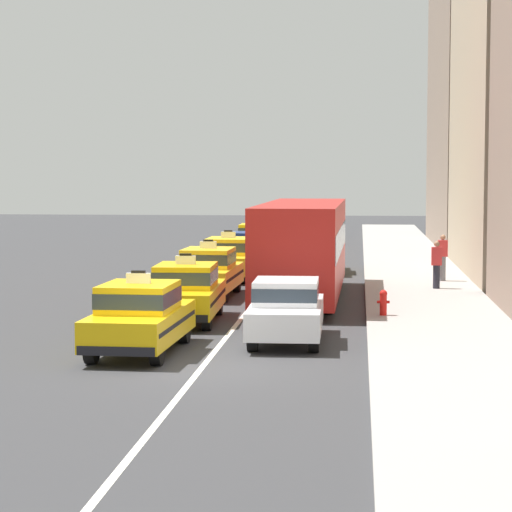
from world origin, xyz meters
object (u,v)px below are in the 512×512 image
Objects in this scene: sedan_right_nearest at (286,309)px; pedestrian_mid_block at (442,258)px; bus_right_second at (303,245)px; pedestrian_near_crosswalk at (437,264)px; taxi_left_fourth at (229,258)px; fire_hydrant at (383,301)px; taxi_left_sixth at (257,240)px; taxi_left_second at (186,292)px; taxi_left_nearest at (140,316)px; taxi_left_third at (209,271)px; sedan_left_fifth at (246,249)px; taxi_right_third at (319,252)px.

pedestrian_mid_block is (4.90, 14.04, 0.18)m from sedan_right_nearest.
bus_right_second is 6.73× the size of pedestrian_near_crosswalk.
taxi_left_fourth reaches higher than fire_hydrant.
taxi_left_sixth reaches higher than pedestrian_mid_block.
taxi_left_sixth is 2.64× the size of pedestrian_mid_block.
fire_hydrant is at bearing 9.95° from taxi_left_second.
taxi_left_fourth is 2.75× the size of pedestrian_near_crosswalk.
bus_right_second reaches higher than taxi_left_fourth.
sedan_right_nearest is at bearing 30.12° from taxi_left_nearest.
fire_hydrant is at bearing -75.21° from taxi_left_sixth.
sedan_right_nearest is (3.28, -9.34, -0.03)m from taxi_left_third.
pedestrian_near_crosswalk is at bearing 74.38° from fire_hydrant.
sedan_right_nearest is at bearing -81.08° from sedan_left_fifth.
taxi_right_third is 6.31× the size of fire_hydrant.
taxi_left_third is 1.06× the size of sedan_right_nearest.
sedan_right_nearest is at bearing -120.76° from fire_hydrant.
taxi_left_third reaches higher than sedan_right_nearest.
bus_right_second is (2.99, 5.54, 0.94)m from taxi_left_second.
sedan_left_fifth is 2.59× the size of pedestrian_near_crosswalk.
bus_right_second reaches higher than taxi_left_second.
sedan_right_nearest is at bearing -111.59° from pedestrian_near_crosswalk.
taxi_left_fourth is 2.64× the size of pedestrian_mid_block.
pedestrian_near_crosswalk reaches higher than fire_hydrant.
bus_right_second is at bearing -90.84° from taxi_right_third.
fire_hydrant is at bearing -61.95° from taxi_left_fourth.
taxi_left_fourth is at bearing 90.29° from taxi_left_third.
taxi_left_second is at bearing -87.81° from taxi_left_third.
taxi_left_second is 11.11m from pedestrian_near_crosswalk.
pedestrian_mid_block is (4.96, 5.29, -0.80)m from bus_right_second.
pedestrian_near_crosswalk is at bearing 14.61° from taxi_left_third.
sedan_right_nearest is at bearing -109.24° from pedestrian_mid_block.
taxi_right_third is (3.39, 20.42, 0.00)m from taxi_left_nearest.
fire_hydrant is at bearing -103.75° from pedestrian_mid_block.
taxi_left_sixth is at bearing 117.97° from pedestrian_near_crosswalk.
taxi_left_third is 11.02m from sedan_left_fifth.
sedan_left_fifth is at bearing 90.50° from taxi_left_second.
sedan_left_fifth is at bearing 150.55° from taxi_right_third.
bus_right_second is (3.24, 10.67, 0.94)m from taxi_left_nearest.
taxi_left_nearest is 16.98m from taxi_left_fourth.
pedestrian_near_crosswalk is (7.78, 2.03, 0.12)m from taxi_left_third.
sedan_left_fifth is at bearing -89.29° from taxi_left_sixth.
pedestrian_near_crosswalk is at bearing 47.23° from taxi_left_second.
taxi_left_fourth is 8.64m from pedestrian_near_crosswalk.
taxi_left_second is 22.78m from taxi_left_sixth.
taxi_left_nearest is at bearing -133.52° from fire_hydrant.
pedestrian_mid_block is at bearing 53.72° from taxi_left_second.
taxi_left_third reaches higher than fire_hydrant.
pedestrian_mid_block is at bearing 62.79° from taxi_left_nearest.
fire_hydrant is (2.49, 4.18, -0.30)m from sedan_right_nearest.
taxi_left_second is 2.65× the size of pedestrian_mid_block.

